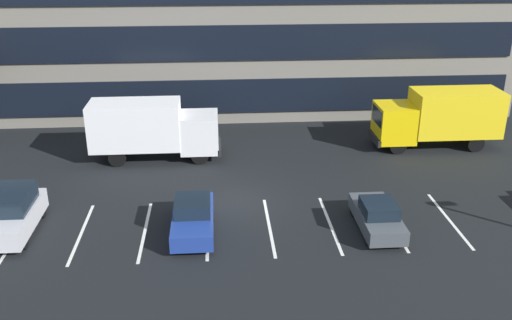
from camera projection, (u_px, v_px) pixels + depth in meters
ground_plane at (236, 202)px, 27.93m from camera, size 120.00×120.00×0.00m
office_building at (225, 6)px, 41.73m from camera, size 40.22×11.97×14.40m
lot_markings at (239, 227)px, 25.50m from camera, size 19.74×5.40×0.01m
box_truck_white at (152, 127)px, 32.42m from camera, size 7.43×2.46×3.45m
box_truck_yellow_all at (440, 116)px, 34.25m from camera, size 7.63×2.53×3.54m
sedan_charcoal at (377, 216)px, 25.10m from camera, size 1.67×4.00×1.43m
suv_silver at (13, 213)px, 24.77m from camera, size 1.84×4.33×1.96m
sedan_navy at (193, 217)px, 24.87m from camera, size 1.79×4.27×1.53m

